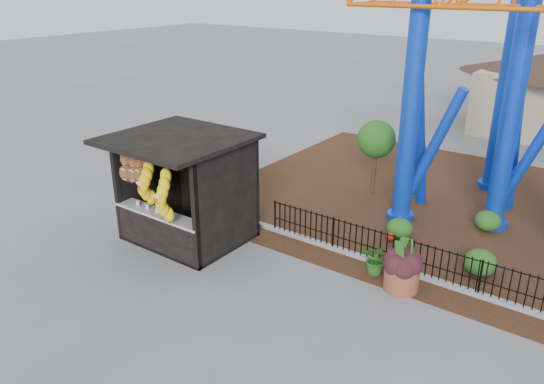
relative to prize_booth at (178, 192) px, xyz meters
The scene contains 9 objects.
ground 3.51m from the prize_booth, 16.50° to the right, with size 120.00×120.00×0.00m, color slate.
mulch_bed 10.10m from the prize_booth, 45.34° to the left, with size 18.00×12.00×0.02m, color #331E11.
curb 7.48m from the prize_booth, 16.69° to the left, with size 18.00×0.18×0.12m, color gray.
prize_booth is the anchor object (origin of this frame).
picket_fence 8.26m from the prize_booth, 14.88° to the left, with size 12.20×0.06×1.00m, color black, non-canonical shape.
terracotta_planter 6.45m from the prize_booth, 12.10° to the left, with size 0.85×0.85×0.62m, color brown.
planter_foliage 6.36m from the prize_booth, 12.10° to the left, with size 0.70×0.70×0.64m, color black.
potted_plant 5.74m from the prize_booth, 17.08° to the left, with size 0.74×0.64×0.82m, color #315D1B.
landscaping 8.98m from the prize_booth, 29.57° to the left, with size 7.74×3.58×0.67m.
Camera 1 is at (7.26, -8.64, 7.08)m, focal length 35.00 mm.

